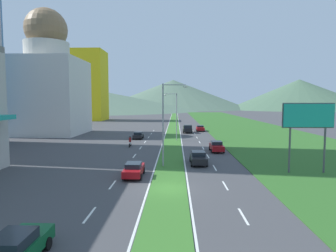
{
  "coord_description": "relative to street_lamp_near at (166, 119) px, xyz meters",
  "views": [
    {
      "loc": [
        0.63,
        -24.64,
        7.54
      ],
      "look_at": [
        -1.1,
        40.63,
        2.05
      ],
      "focal_mm": 31.13,
      "sensor_mm": 36.0,
      "label": 1
    }
  ],
  "objects": [
    {
      "name": "midrise_colored",
      "position": [
        -33.92,
        83.92,
        8.41
      ],
      "size": [
        13.06,
        13.06,
        27.83
      ],
      "primitive_type": "cube",
      "color": "yellow",
      "rests_on": "ground_plane"
    },
    {
      "name": "street_lamp_mid",
      "position": [
        1.05,
        22.52,
        -0.26
      ],
      "size": [
        2.58,
        0.41,
        9.16
      ],
      "color": "#99999E",
      "rests_on": "ground_plane"
    },
    {
      "name": "car_1",
      "position": [
        3.9,
        1.45,
        -4.72
      ],
      "size": [
        1.98,
        4.49,
        1.53
      ],
      "rotation": [
        0.0,
        0.0,
        -1.57
      ],
      "color": "black",
      "rests_on": "ground_plane"
    },
    {
      "name": "lane_dash_left_8",
      "position": [
        -4.59,
        27.62,
        -5.49
      ],
      "size": [
        0.16,
        2.8,
        0.01
      ],
      "primitive_type": "cube",
      "color": "silver",
      "rests_on": "ground_plane"
    },
    {
      "name": "car_0",
      "position": [
        -6.24,
        -20.68,
        -4.72
      ],
      "size": [
        1.96,
        4.57,
        1.54
      ],
      "rotation": [
        0.0,
        0.0,
        1.57
      ],
      "color": "#0C5128",
      "rests_on": "ground_plane"
    },
    {
      "name": "edge_line_median_left",
      "position": [
        -1.24,
        51.31,
        -5.49
      ],
      "size": [
        0.16,
        240.0,
        0.01
      ],
      "primitive_type": "cube",
      "color": "silver",
      "rests_on": "ground_plane"
    },
    {
      "name": "hill_far_left",
      "position": [
        -83.74,
        215.37,
        4.69
      ],
      "size": [
        212.88,
        212.88,
        20.38
      ],
      "primitive_type": "cone",
      "color": "#516B56",
      "rests_on": "ground_plane"
    },
    {
      "name": "lane_dash_left_5",
      "position": [
        -4.59,
        6.51,
        -5.49
      ],
      "size": [
        0.16,
        2.8,
        0.01
      ],
      "primitive_type": "cube",
      "color": "silver",
      "rests_on": "ground_plane"
    },
    {
      "name": "lane_dash_right_3",
      "position": [
        5.61,
        -7.57,
        -5.49
      ],
      "size": [
        0.16,
        2.8,
        0.01
      ],
      "primitive_type": "cube",
      "color": "silver",
      "rests_on": "ground_plane"
    },
    {
      "name": "lane_dash_right_6",
      "position": [
        5.61,
        13.54,
        -5.49
      ],
      "size": [
        0.16,
        2.8,
        0.01
      ],
      "primitive_type": "cube",
      "color": "silver",
      "rests_on": "ground_plane"
    },
    {
      "name": "lane_dash_left_6",
      "position": [
        -4.59,
        13.54,
        -5.49
      ],
      "size": [
        0.16,
        2.8,
        0.01
      ],
      "primitive_type": "cube",
      "color": "silver",
      "rests_on": "ground_plane"
    },
    {
      "name": "lane_dash_left_7",
      "position": [
        -4.59,
        20.58,
        -5.49
      ],
      "size": [
        0.16,
        2.8,
        0.01
      ],
      "primitive_type": "cube",
      "color": "silver",
      "rests_on": "ground_plane"
    },
    {
      "name": "motorcycle_rider",
      "position": [
        -6.46,
        14.65,
        -4.76
      ],
      "size": [
        0.36,
        2.0,
        1.8
      ],
      "rotation": [
        0.0,
        0.0,
        1.57
      ],
      "color": "black",
      "rests_on": "ground_plane"
    },
    {
      "name": "billboard_roadside",
      "position": [
        14.93,
        -2.8,
        0.19
      ],
      "size": [
        5.38,
        0.28,
        7.41
      ],
      "color": "#4C4C51",
      "rests_on": "ground_plane"
    },
    {
      "name": "ground_plane",
      "position": [
        0.51,
        -8.69,
        -5.5
      ],
      "size": [
        600.0,
        600.0,
        0.0
      ],
      "primitive_type": "plane",
      "color": "#424244"
    },
    {
      "name": "lane_dash_right_10",
      "position": [
        5.61,
        41.7,
        -5.49
      ],
      "size": [
        0.16,
        2.8,
        0.01
      ],
      "primitive_type": "cube",
      "color": "silver",
      "rests_on": "ground_plane"
    },
    {
      "name": "pickup_truck_0",
      "position": [
        4.05,
        36.81,
        -4.52
      ],
      "size": [
        2.18,
        5.4,
        2.0
      ],
      "rotation": [
        0.0,
        0.0,
        -1.57
      ],
      "color": "black",
      "rests_on": "ground_plane"
    },
    {
      "name": "grass_median",
      "position": [
        0.51,
        51.31,
        -5.47
      ],
      "size": [
        3.2,
        240.0,
        0.06
      ],
      "primitive_type": "cube",
      "color": "#387028",
      "rests_on": "ground_plane"
    },
    {
      "name": "lane_dash_left_2",
      "position": [
        -4.59,
        -14.61,
        -5.49
      ],
      "size": [
        0.16,
        2.8,
        0.01
      ],
      "primitive_type": "cube",
      "color": "silver",
      "rests_on": "ground_plane"
    },
    {
      "name": "street_lamp_near",
      "position": [
        0.0,
        0.0,
        0.0
      ],
      "size": [
        2.93,
        0.4,
        9.6
      ],
      "color": "#99999E",
      "rests_on": "ground_plane"
    },
    {
      "name": "car_3",
      "position": [
        -3.05,
        -4.68,
        -4.75
      ],
      "size": [
        1.88,
        4.39,
        1.45
      ],
      "rotation": [
        0.0,
        0.0,
        1.57
      ],
      "color": "maroon",
      "rests_on": "ground_plane"
    },
    {
      "name": "car_5",
      "position": [
        -6.46,
        25.16,
        -4.77
      ],
      "size": [
        1.92,
        4.11,
        1.42
      ],
      "rotation": [
        0.0,
        0.0,
        1.57
      ],
      "color": "black",
      "rests_on": "ground_plane"
    },
    {
      "name": "hill_far_center",
      "position": [
        -1.53,
        263.37,
        9.17
      ],
      "size": [
        153.06,
        153.06,
        29.34
      ],
      "primitive_type": "cone",
      "color": "#516B56",
      "rests_on": "ground_plane"
    },
    {
      "name": "lane_dash_right_5",
      "position": [
        5.61,
        6.51,
        -5.49
      ],
      "size": [
        0.16,
        2.8,
        0.01
      ],
      "primitive_type": "cube",
      "color": "silver",
      "rests_on": "ground_plane"
    },
    {
      "name": "edge_line_median_right",
      "position": [
        2.26,
        51.31,
        -5.49
      ],
      "size": [
        0.16,
        240.0,
        0.01
      ],
      "primitive_type": "cube",
      "color": "silver",
      "rests_on": "ground_plane"
    },
    {
      "name": "lane_dash_right_2",
      "position": [
        5.61,
        -14.61,
        -5.49
      ],
      "size": [
        0.16,
        2.8,
        0.01
      ],
      "primitive_type": "cube",
      "color": "silver",
      "rests_on": "ground_plane"
    },
    {
      "name": "lane_dash_right_9",
      "position": [
        5.61,
        34.66,
        -5.49
      ],
      "size": [
        0.16,
        2.8,
        0.01
      ],
      "primitive_type": "cube",
      "color": "silver",
      "rests_on": "ground_plane"
    },
    {
      "name": "domed_building",
      "position": [
        -28.4,
        33.72,
        6.25
      ],
      "size": [
        15.62,
        15.62,
        28.65
      ],
      "color": "silver",
      "rests_on": "ground_plane"
    },
    {
      "name": "grass_verge_right",
      "position": [
        21.11,
        51.31,
        -5.47
      ],
      "size": [
        24.0,
        240.0,
        0.06
      ],
      "primitive_type": "cube",
      "color": "#2D6023",
      "rests_on": "ground_plane"
    },
    {
      "name": "car_6",
      "position": [
        7.32,
        10.3,
        -4.7
      ],
      "size": [
        1.95,
        4.29,
        1.57
      ],
      "rotation": [
        0.0,
        0.0,
        -1.57
      ],
      "color": "maroon",
      "rests_on": "ground_plane"
    },
    {
      "name": "hill_far_right",
      "position": [
        115.55,
        241.49,
        8.52
      ],
      "size": [
        131.76,
        131.76,
        28.04
      ],
      "primitive_type": "cone",
      "color": "#47664C",
      "rests_on": "ground_plane"
    },
    {
      "name": "lane_dash_right_4",
      "position": [
        5.61,
        -0.53,
        -5.49
      ],
      "size": [
        0.16,
        2.8,
        0.01
      ],
      "primitive_type": "cube",
      "color": "silver",
      "rests_on": "ground_plane"
    },
    {
      "name": "lane_dash_left_10",
      "position": [
        -4.59,
        41.7,
        -5.49
      ],
      "size": [
        0.16,
        2.8,
        0.01
      ],
      "primitive_type": "cube",
      "color": "silver",
      "rests_on": "ground_plane"
    },
    {
      "name": "lane_dash_left_4",
      "position": [
        -4.59,
        -0.53,
        -5.49
      ],
      "size": [
        0.16,
        2.8,
        0.01
      ],
      "primitive_type": "cube",
      "color": "silver",
      "rests_on": "ground_plane"
    },
    {
      "name": "lane_dash_left_3",
      "position": [
        -4.59,
        -7.57,
        -5.49
      ],
      "size": [
        0.16,
        2.8,
        0.01
      ],
      "primitive_type": "cube",
      "color": "silver",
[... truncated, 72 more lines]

